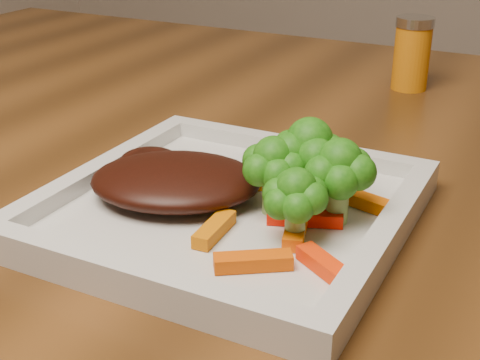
% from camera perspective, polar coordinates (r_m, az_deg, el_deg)
% --- Properties ---
extents(plate, '(0.27, 0.27, 0.01)m').
position_cam_1_polar(plate, '(0.53, -0.96, -2.84)').
color(plate, silver).
rests_on(plate, dining_table).
extents(steak, '(0.17, 0.15, 0.03)m').
position_cam_1_polar(steak, '(0.54, -5.50, -0.04)').
color(steak, black).
rests_on(steak, plate).
extents(broccoli_0, '(0.08, 0.08, 0.07)m').
position_cam_1_polar(broccoli_0, '(0.52, 5.87, 1.35)').
color(broccoli_0, '#1B6911').
rests_on(broccoli_0, plate).
extents(broccoli_1, '(0.06, 0.06, 0.06)m').
position_cam_1_polar(broccoli_1, '(0.50, 8.40, -0.20)').
color(broccoli_1, '#257012').
rests_on(broccoli_1, plate).
extents(broccoli_2, '(0.06, 0.06, 0.06)m').
position_cam_1_polar(broccoli_2, '(0.47, 4.79, -2.05)').
color(broccoli_2, '#1A5B0F').
rests_on(broccoli_2, plate).
extents(broccoli_3, '(0.07, 0.07, 0.06)m').
position_cam_1_polar(broccoli_3, '(0.51, 2.83, 0.39)').
color(broccoli_3, '#126C12').
rests_on(broccoli_3, plate).
extents(carrot_0, '(0.05, 0.04, 0.01)m').
position_cam_1_polar(carrot_0, '(0.45, 1.12, -6.96)').
color(carrot_0, '#D34A03').
rests_on(carrot_0, plate).
extents(carrot_1, '(0.05, 0.04, 0.01)m').
position_cam_1_polar(carrot_1, '(0.44, 7.27, -7.26)').
color(carrot_1, '#F93004').
rests_on(carrot_1, plate).
extents(carrot_2, '(0.02, 0.05, 0.01)m').
position_cam_1_polar(carrot_2, '(0.48, -2.20, -4.22)').
color(carrot_2, '#CD6603').
rests_on(carrot_2, plate).
extents(carrot_3, '(0.05, 0.03, 0.01)m').
position_cam_1_polar(carrot_3, '(0.53, 11.54, -2.11)').
color(carrot_3, '#FA6704').
rests_on(carrot_3, plate).
extents(carrot_4, '(0.05, 0.04, 0.01)m').
position_cam_1_polar(carrot_4, '(0.56, 3.48, -0.05)').
color(carrot_4, orange).
rests_on(carrot_4, plate).
extents(carrot_5, '(0.03, 0.05, 0.01)m').
position_cam_1_polar(carrot_5, '(0.49, 4.81, -4.15)').
color(carrot_5, '#F65C04').
rests_on(carrot_5, plate).
extents(carrot_6, '(0.06, 0.03, 0.01)m').
position_cam_1_polar(carrot_6, '(0.50, 5.56, -3.16)').
color(carrot_6, '#F81804').
rests_on(carrot_6, plate).
extents(spice_shaker, '(0.05, 0.05, 0.09)m').
position_cam_1_polar(spice_shaker, '(0.89, 14.46, 10.41)').
color(spice_shaker, '#CC700B').
rests_on(spice_shaker, dining_table).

